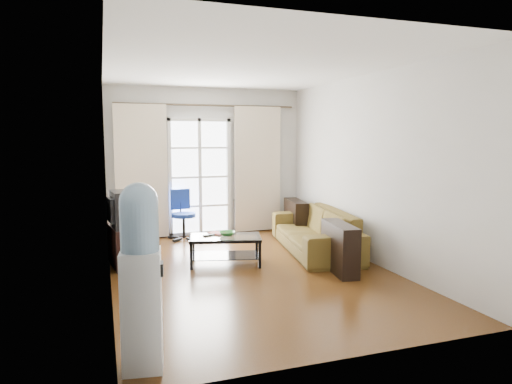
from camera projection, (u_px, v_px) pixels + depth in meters
floor at (250, 271)px, 6.18m from camera, size 5.20×5.20×0.00m
ceiling at (250, 67)px, 5.86m from camera, size 5.20×5.20×0.00m
wall_back at (207, 162)px, 8.46m from camera, size 3.60×0.02×2.70m
wall_front at (352, 195)px, 3.57m from camera, size 3.60×0.02×2.70m
wall_left at (107, 175)px, 5.44m from camera, size 0.02×5.20×2.70m
wall_right at (368, 169)px, 6.59m from camera, size 0.02×5.20×2.70m
french_door at (200, 177)px, 8.40m from camera, size 1.16×0.06×2.15m
curtain_rod at (208, 105)px, 8.25m from camera, size 3.30×0.04×0.04m
curtain_left at (142, 172)px, 7.99m from camera, size 0.90×0.07×2.35m
curtain_right at (257, 169)px, 8.67m from camera, size 0.90×0.07×2.35m
radiator at (250, 215)px, 8.74m from camera, size 0.64×0.12×0.64m
sofa at (314, 230)px, 7.24m from camera, size 2.55×1.58×0.67m
coffee_table at (225, 246)px, 6.49m from camera, size 1.10×0.79×0.40m
bowl at (227, 233)px, 6.53m from camera, size 0.33×0.33×0.06m
book at (213, 234)px, 6.55m from camera, size 0.40×0.40×0.02m
remote at (209, 235)px, 6.50m from camera, size 0.18×0.12×0.02m
tv_stand at (130, 245)px, 6.45m from camera, size 0.61×0.83×0.56m
crt_tv at (129, 209)px, 6.31m from camera, size 0.61×0.61×0.50m
task_chair at (183, 225)px, 8.11m from camera, size 0.67×0.67×0.88m
water_cooler at (141, 273)px, 3.48m from camera, size 0.35×0.34×1.46m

